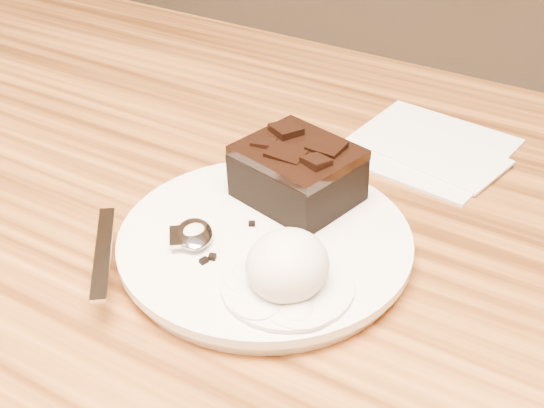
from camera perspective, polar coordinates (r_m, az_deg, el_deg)
The scene contains 10 objects.
plate at distance 0.54m, azimuth -0.55°, elevation -3.25°, with size 0.22×0.22×0.02m, color white.
brownie at distance 0.56m, azimuth 2.02°, elevation 2.15°, with size 0.08×0.07×0.04m, color black.
ice_cream_scoop at distance 0.48m, azimuth 1.23°, elevation -4.84°, with size 0.05×0.06×0.05m, color white.
melt_puddle at distance 0.49m, azimuth 1.21°, elevation -6.42°, with size 0.09×0.09×0.00m, color white.
spoon at distance 0.53m, azimuth -6.13°, elevation -2.50°, with size 0.03×0.16×0.01m, color silver, non-canonical shape.
napkin at distance 0.69m, azimuth 12.05°, elevation 4.44°, with size 0.14×0.14×0.01m, color white.
crumb_a at distance 0.51m, azimuth -1.27°, elevation -4.44°, with size 0.01×0.01×0.00m, color black.
crumb_b at distance 0.54m, azimuth -1.60°, elevation -1.57°, with size 0.01×0.01×0.00m, color black.
crumb_c at distance 0.51m, azimuth -5.37°, elevation -4.47°, with size 0.01×0.00×0.00m, color black.
crumb_d at distance 0.51m, azimuth -4.71°, elevation -4.17°, with size 0.01×0.01×0.00m, color black.
Camera 1 is at (0.32, -0.35, 1.09)m, focal length 47.92 mm.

